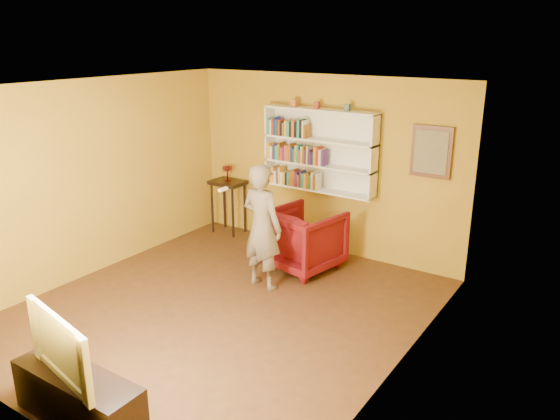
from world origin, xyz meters
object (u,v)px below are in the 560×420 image
object	(u,v)px
ruby_lustre	(227,170)
person	(262,227)
armchair	(303,239)
tv_cabinet	(79,398)
bookshelf	(321,150)
console_table	(228,190)
television	(72,344)

from	to	relation	value
ruby_lustre	person	world-z (taller)	person
armchair	tv_cabinet	xyz separation A→B (m)	(0.11, -3.91, -0.21)
bookshelf	console_table	bearing A→B (deg)	-174.61
console_table	tv_cabinet	distance (m)	4.94
bookshelf	armchair	bearing A→B (deg)	-77.87
person	tv_cabinet	distance (m)	3.16
armchair	television	world-z (taller)	television
person	television	xyz separation A→B (m)	(0.25, -3.09, -0.07)
tv_cabinet	bookshelf	bearing A→B (deg)	93.29
armchair	tv_cabinet	world-z (taller)	armchair
bookshelf	tv_cabinet	world-z (taller)	bookshelf
ruby_lustre	tv_cabinet	distance (m)	4.98
console_table	person	bearing A→B (deg)	-39.37
bookshelf	console_table	xyz separation A→B (m)	(-1.69, -0.16, -0.84)
ruby_lustre	armchair	xyz separation A→B (m)	(1.85, -0.59, -0.65)
bookshelf	ruby_lustre	distance (m)	1.77
armchair	tv_cabinet	size ratio (longest dim) A/B	0.74
console_table	television	size ratio (longest dim) A/B	0.87
console_table	ruby_lustre	size ratio (longest dim) A/B	3.46
ruby_lustre	television	size ratio (longest dim) A/B	0.25
person	tv_cabinet	bearing A→B (deg)	101.15
tv_cabinet	television	bearing A→B (deg)	0.00
bookshelf	ruby_lustre	world-z (taller)	bookshelf
television	person	bearing A→B (deg)	106.00
person	console_table	bearing A→B (deg)	-32.79
bookshelf	television	distance (m)	4.74
console_table	armchair	size ratio (longest dim) A/B	0.93
console_table	television	xyz separation A→B (m)	(1.96, -4.50, 0.02)
bookshelf	ruby_lustre	xyz separation A→B (m)	(-1.69, -0.16, -0.50)
armchair	television	size ratio (longest dim) A/B	0.93
console_table	armchair	bearing A→B (deg)	-17.54
tv_cabinet	armchair	bearing A→B (deg)	91.58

